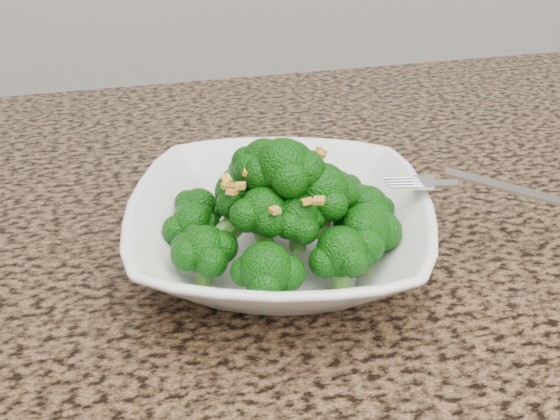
{
  "coord_description": "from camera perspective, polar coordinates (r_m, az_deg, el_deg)",
  "views": [
    {
      "loc": [
        -0.21,
        -0.06,
        1.23
      ],
      "look_at": [
        -0.11,
        0.4,
        0.95
      ],
      "focal_mm": 45.0,
      "sensor_mm": 36.0,
      "label": 1
    }
  ],
  "objects": [
    {
      "name": "granite_counter",
      "position": [
        0.54,
        13.6,
        -9.81
      ],
      "size": [
        1.64,
        1.04,
        0.03
      ],
      "primitive_type": "cube",
      "color": "brown",
      "rests_on": "cabinet"
    },
    {
      "name": "fork",
      "position": [
        0.57,
        13.56,
        2.09
      ],
      "size": [
        0.17,
        0.09,
        0.01
      ],
      "primitive_type": null,
      "rotation": [
        0.0,
        0.0,
        -0.38
      ],
      "color": "silver",
      "rests_on": "bowl"
    },
    {
      "name": "garlic_topping",
      "position": [
        0.51,
        0.0,
        8.04
      ],
      "size": [
        0.13,
        0.13,
        0.01
      ],
      "primitive_type": null,
      "color": "gold",
      "rests_on": "broccoli_pile"
    },
    {
      "name": "broccoli_pile",
      "position": [
        0.52,
        0.0,
        4.13
      ],
      "size": [
        0.21,
        0.21,
        0.07
      ],
      "primitive_type": null,
      "color": "#0D5109",
      "rests_on": "bowl"
    },
    {
      "name": "bowl",
      "position": [
        0.56,
        0.0,
        -1.84
      ],
      "size": [
        0.29,
        0.29,
        0.06
      ],
      "primitive_type": "imported",
      "rotation": [
        0.0,
        0.0,
        -0.24
      ],
      "color": "white",
      "rests_on": "granite_counter"
    }
  ]
}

